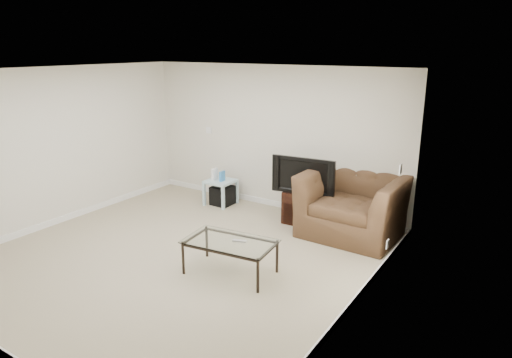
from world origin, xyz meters
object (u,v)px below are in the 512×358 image
Objects in this scene: television at (305,175)px; subwoofer at (223,196)px; side_table at (221,192)px; tv_stand at (305,208)px; coffee_table at (230,257)px; recliner at (354,194)px.

television is 1.82m from subwoofer.
side_table reaches higher than subwoofer.
side_table is (-1.71, 0.00, -0.04)m from tv_stand.
tv_stand is 1.69m from subwoofer.
side_table is at bearing 129.62° from coffee_table.
side_table is (-1.71, 0.03, -0.60)m from television.
television is 0.85× the size of coffee_table.
television is at bearing 89.47° from coffee_table.
subwoofer is 0.31× the size of coffee_table.
television is 2.11m from coffee_table.
subwoofer is (-1.69, 0.05, -0.67)m from television.
coffee_table is (1.67, -2.07, 0.06)m from subwoofer.
tv_stand is 2.05m from coffee_table.
recliner reaches higher than side_table.
tv_stand is 0.57m from television.
television is at bearing -176.62° from recliner.
subwoofer is (-1.69, 0.02, -0.10)m from tv_stand.
subwoofer is (0.03, 0.02, -0.07)m from side_table.
side_table is at bearing 173.31° from television.
subwoofer is at bearing 177.82° from tv_stand.
television is at bearing -0.89° from side_table.
subwoofer is at bearing 33.72° from side_table.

